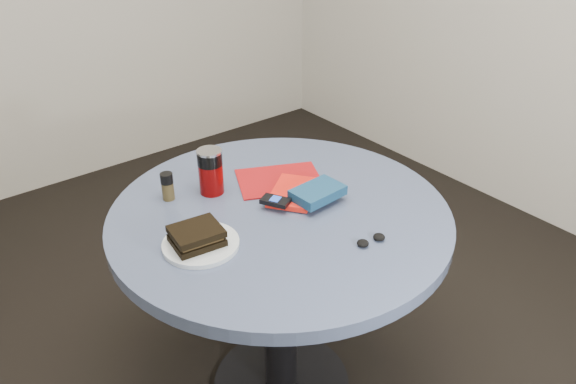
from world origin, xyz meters
TOP-DOWN VIEW (x-y plane):
  - table at (0.00, 0.00)m, footprint 1.00×1.00m
  - plate at (-0.27, -0.01)m, footprint 0.24×0.24m
  - sandwich at (-0.28, -0.01)m, footprint 0.14×0.12m
  - soda_can at (-0.10, 0.21)m, footprint 0.09×0.09m
  - pepper_grinder at (-0.22, 0.26)m, footprint 0.04×0.04m
  - magazine at (0.11, 0.14)m, footprint 0.32×0.29m
  - red_book at (0.08, 0.04)m, footprint 0.23×0.21m
  - novel at (0.11, -0.04)m, footprint 0.16×0.11m
  - mp3_player at (-0.01, 0.01)m, footprint 0.08×0.10m
  - headphones at (0.09, -0.28)m, footprint 0.09×0.04m

SIDE VIEW (x-z plane):
  - table at x=0.00m, z-range 0.21..0.96m
  - magazine at x=0.11m, z-range 0.75..0.75m
  - plate at x=-0.27m, z-range 0.75..0.76m
  - headphones at x=0.09m, z-range 0.75..0.77m
  - red_book at x=0.08m, z-range 0.75..0.77m
  - mp3_player at x=-0.01m, z-range 0.77..0.78m
  - novel at x=0.11m, z-range 0.77..0.80m
  - sandwich at x=-0.28m, z-range 0.76..0.81m
  - pepper_grinder at x=-0.22m, z-range 0.75..0.84m
  - soda_can at x=-0.10m, z-range 0.75..0.89m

